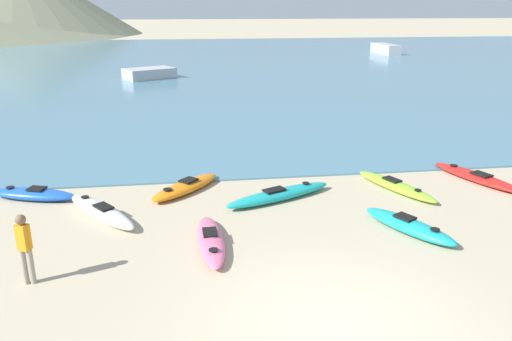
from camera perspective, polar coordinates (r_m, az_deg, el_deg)
The scene contains 13 objects.
ground_plane at distance 9.30m, azimuth 9.24°, elevation -17.30°, with size 400.00×400.00×0.00m, color tan.
bay_water at distance 50.44m, azimuth -5.48°, elevation 12.22°, with size 160.00×70.00×0.06m, color teal.
kayak_on_sand_0 at distance 14.48m, azimuth 2.65°, elevation -2.77°, with size 3.46×1.98×0.38m.
kayak_on_sand_2 at distance 17.54m, azimuth 23.89°, elevation -0.68°, with size 1.84×3.39×0.30m.
kayak_on_sand_3 at distance 15.88m, azimuth -24.09°, elevation -2.48°, with size 2.68×1.43×0.37m.
kayak_on_sand_4 at distance 13.97m, azimuth -17.30°, elevation -4.46°, with size 2.39×2.92×0.36m.
kayak_on_sand_5 at distance 15.26m, azimuth -8.06°, elevation -1.85°, with size 2.42×2.57×0.35m.
kayak_on_sand_6 at distance 15.81m, azimuth 15.65°, elevation -1.70°, with size 1.73×3.14×0.32m.
kayak_on_sand_8 at distance 13.04m, azimuth 17.04°, elevation -6.05°, with size 1.84×2.66×0.39m.
kayak_on_sand_9 at distance 11.86m, azimuth -5.21°, elevation -7.98°, with size 0.70×2.74×0.32m.
person_near_foreground at distance 11.00m, azimuth -24.95°, elevation -7.71°, with size 0.31×0.24×1.52m.
moored_boat_0 at distance 39.41m, azimuth -12.09°, elevation 10.80°, with size 4.19×3.60×0.78m.
moored_boat_1 at distance 60.75m, azimuth 14.56°, elevation 13.31°, with size 1.66×5.30×1.08m.
Camera 1 is at (-2.47, -7.16, 5.39)m, focal length 35.00 mm.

